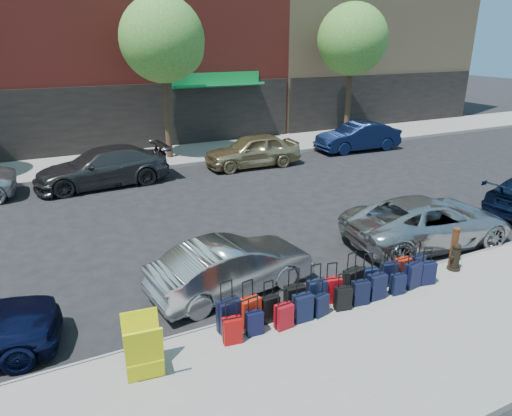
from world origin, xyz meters
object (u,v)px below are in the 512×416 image
bollard (454,246)px  fire_hydrant (455,257)px  display_rack (143,349)px  car_far_1 (102,167)px  car_near_1 (232,267)px  suitcase_front_5 (332,290)px  tree_right (354,41)px  car_far_2 (252,151)px  car_near_2 (428,221)px  car_far_3 (358,137)px  tree_center (165,42)px

bollard → fire_hydrant: bearing=-126.5°
display_rack → car_far_1: (1.17, 11.98, 0.06)m
car_near_1 → car_far_1: size_ratio=0.74×
bollard → car_far_1: 13.21m
bollard → car_near_1: 5.63m
bollard → suitcase_front_5: bearing=-178.4°
tree_right → car_far_2: tree_right is taller
suitcase_front_5 → car_far_1: size_ratio=0.18×
bollard → car_near_1: size_ratio=0.26×
display_rack → car_far_2: bearing=63.6°
car_near_2 → car_far_2: car_far_2 is taller
fire_hydrant → car_far_1: car_far_1 is taller
tree_right → car_near_1: (-12.83, -12.69, -4.78)m
display_rack → car_far_1: car_far_1 is taller
suitcase_front_5 → bollard: 3.77m
display_rack → car_far_1: 12.04m
car_near_2 → suitcase_front_5: bearing=115.6°
fire_hydrant → car_far_1: bearing=115.8°
bollard → car_far_2: car_far_2 is taller
fire_hydrant → car_far_1: size_ratio=0.14×
tree_right → car_far_1: 15.21m
tree_right → bollard: bearing=-117.6°
tree_right → car_far_1: size_ratio=1.40×
fire_hydrant → bollard: size_ratio=0.71×
display_rack → tree_right: bearing=50.7°
suitcase_front_5 → display_rack: 4.23m
tree_right → car_near_2: bearing=-118.1°
fire_hydrant → display_rack: bearing=179.1°
suitcase_front_5 → fire_hydrant: (3.61, -0.10, 0.04)m
fire_hydrant → car_far_2: 11.51m
suitcase_front_5 → car_far_3: size_ratio=0.21×
fire_hydrant → car_near_2: car_near_2 is taller
fire_hydrant → car_near_1: size_ratio=0.18×
tree_center → car_far_2: size_ratio=1.66×
bollard → car_near_1: car_near_1 is taller
tree_center → car_far_1: tree_center is taller
tree_center → car_near_2: tree_center is taller
fire_hydrant → car_far_1: 13.31m
display_rack → car_far_3: (14.13, 12.39, 0.04)m
car_far_3 → tree_center: bearing=-101.9°
fire_hydrant → car_far_3: 13.53m
tree_right → display_rack: (-15.36, -14.84, -4.72)m
suitcase_front_5 → car_far_1: (-3.02, 11.44, 0.31)m
car_far_1 → tree_center: bearing=124.0°
car_far_3 → car_far_2: bearing=-83.1°
car_far_3 → car_near_1: bearing=-45.7°
tree_center → bollard: 15.28m
bollard → display_rack: size_ratio=0.91×
bollard → car_far_2: bearing=90.8°
car_near_2 → car_near_1: bearing=95.6°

